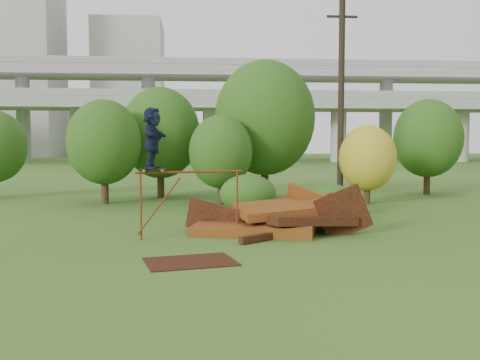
{
  "coord_description": "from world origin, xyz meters",
  "views": [
    {
      "loc": [
        -2.16,
        -14.19,
        2.74
      ],
      "look_at": [
        -0.8,
        2.0,
        1.6
      ],
      "focal_mm": 40.0,
      "sensor_mm": 36.0,
      "label": 1
    }
  ],
  "objects": [
    {
      "name": "tree_3",
      "position": [
        1.22,
        11.63,
        3.93
      ],
      "size": [
        4.85,
        4.85,
        6.72
      ],
      "color": "black",
      "rests_on": "ground"
    },
    {
      "name": "utility_pole",
      "position": [
        4.46,
        9.76,
        4.63
      ],
      "size": [
        1.4,
        0.28,
        9.12
      ],
      "color": "black",
      "rests_on": "ground"
    },
    {
      "name": "tree_5",
      "position": [
        10.06,
        13.06,
        2.96
      ],
      "size": [
        3.58,
        3.58,
        5.03
      ],
      "color": "black",
      "rests_on": "ground"
    },
    {
      "name": "ground",
      "position": [
        0.0,
        0.0,
        0.0
      ],
      "size": [
        240.0,
        240.0,
        0.0
      ],
      "primitive_type": "plane",
      "color": "#2D5116",
      "rests_on": "ground"
    },
    {
      "name": "scrap_pile",
      "position": [
        0.21,
        1.81,
        0.37
      ],
      "size": [
        5.64,
        3.67,
        1.89
      ],
      "color": "#4C230D",
      "rests_on": "ground"
    },
    {
      "name": "shrub_right",
      "position": [
        2.86,
        5.15,
        0.61
      ],
      "size": [
        1.72,
        1.57,
        1.22
      ],
      "primitive_type": "ellipsoid",
      "color": "#1B4A13",
      "rests_on": "ground"
    },
    {
      "name": "building_right",
      "position": [
        -16.0,
        102.0,
        14.0
      ],
      "size": [
        14.0,
        14.0,
        28.0
      ],
      "primitive_type": "cube",
      "color": "#9E9E99",
      "rests_on": "ground"
    },
    {
      "name": "flat_plate",
      "position": [
        -2.28,
        -2.07,
        0.01
      ],
      "size": [
        2.28,
        1.85,
        0.03
      ],
      "primitive_type": "cube",
      "rotation": [
        0.0,
        0.0,
        0.23
      ],
      "color": "black",
      "rests_on": "ground"
    },
    {
      "name": "freeway_overpass",
      "position": [
        0.0,
        62.92,
        10.32
      ],
      "size": [
        160.0,
        15.0,
        13.7
      ],
      "color": "gray",
      "rests_on": "ground"
    },
    {
      "name": "tree_0",
      "position": [
        -6.22,
        10.16,
        2.76
      ],
      "size": [
        3.31,
        3.31,
        4.67
      ],
      "color": "black",
      "rests_on": "ground"
    },
    {
      "name": "grind_rail",
      "position": [
        -2.3,
        1.23,
        1.41
      ],
      "size": [
        3.07,
        0.9,
        1.93
      ],
      "color": "maroon",
      "rests_on": "ground"
    },
    {
      "name": "building_left",
      "position": [
        -38.0,
        95.0,
        17.5
      ],
      "size": [
        18.0,
        16.0,
        35.0
      ],
      "primitive_type": "cube",
      "color": "#9E9E99",
      "rests_on": "ground"
    },
    {
      "name": "shrub_left",
      "position": [
        -0.13,
        6.24,
        0.76
      ],
      "size": [
        2.2,
        2.03,
        1.52
      ],
      "primitive_type": "ellipsoid",
      "color": "#1B4A13",
      "rests_on": "ground"
    },
    {
      "name": "tree_1",
      "position": [
        -3.89,
        12.76,
        3.22
      ],
      "size": [
        3.96,
        3.96,
        5.5
      ],
      "color": "black",
      "rests_on": "ground"
    },
    {
      "name": "tree_2",
      "position": [
        -1.03,
        9.3,
        2.34
      ],
      "size": [
        2.81,
        2.81,
        3.96
      ],
      "color": "black",
      "rests_on": "ground"
    },
    {
      "name": "skateboard",
      "position": [
        -3.35,
        0.94,
        1.99
      ],
      "size": [
        0.75,
        0.38,
        0.08
      ],
      "rotation": [
        0.0,
        0.0,
        0.27
      ],
      "color": "black",
      "rests_on": "grind_rail"
    },
    {
      "name": "skater",
      "position": [
        -3.35,
        0.94,
        2.87
      ],
      "size": [
        0.72,
        1.65,
        1.73
      ],
      "primitive_type": "imported",
      "rotation": [
        0.0,
        0.0,
        1.44
      ],
      "color": "#131934",
      "rests_on": "skateboard"
    },
    {
      "name": "tree_4",
      "position": [
        5.53,
        9.15,
        2.05
      ],
      "size": [
        2.55,
        2.55,
        3.52
      ],
      "color": "black",
      "rests_on": "ground"
    }
  ]
}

